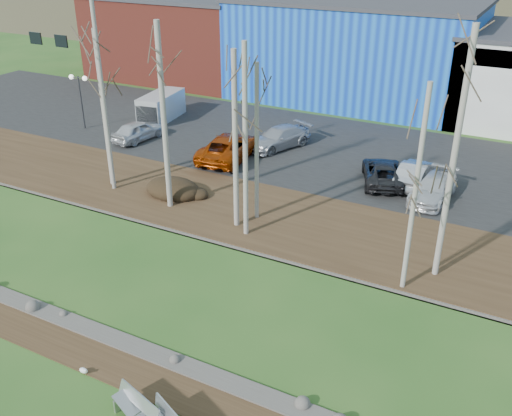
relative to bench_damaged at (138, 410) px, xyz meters
The scene contains 27 objects.
dirt_strip 1.73m from the bench_damaged, 103.18° to the left, with size 80.00×1.80×0.03m, color #382616.
near_bank_rocks 2.70m from the bench_damaged, 98.26° to the left, with size 80.00×0.80×0.50m, color #47423D, non-canonical shape.
river 6.76m from the bench_damaged, 93.25° to the left, with size 80.00×8.00×0.90m, color black, non-canonical shape.
far_bank_rocks 10.85m from the bench_damaged, 92.02° to the left, with size 80.00×0.80×0.46m, color #47423D, non-canonical shape.
far_bank 14.04m from the bench_damaged, 91.56° to the left, with size 80.00×7.00×0.15m, color #382616.
parking_lot 24.54m from the bench_damaged, 90.89° to the left, with size 80.00×14.00×0.14m, color black.
building_brick 45.73m from the bench_damaged, 122.32° to the left, with size 16.32×12.24×7.80m.
building_blue 39.23m from the bench_damaged, 99.40° to the left, with size 20.40×12.24×8.30m.
bench_damaged is the anchor object (origin of this frame).
seagull 3.02m from the bench_damaged, 165.80° to the left, with size 0.39×0.18×0.28m.
dirt_mound 16.31m from the bench_damaged, 121.33° to the left, with size 3.32×2.34×0.65m, color black.
birch_0 18.79m from the bench_damaged, 132.76° to the left, with size 0.28×0.28×8.81m.
birch_1 18.32m from the bench_damaged, 132.63° to the left, with size 0.21×0.21×10.52m.
birch_2 15.47m from the bench_damaged, 121.58° to the left, with size 0.29×0.29×9.67m.
birch_3 12.86m from the bench_damaged, 102.59° to the left, with size 0.24×0.24×9.27m.
birch_4 13.51m from the bench_damaged, 105.76° to the left, with size 0.26×0.26×8.76m.
birch_5 14.42m from the bench_damaged, 102.38° to the left, with size 0.21×0.21×7.99m.
birch_6 12.76m from the bench_damaged, 63.54° to the left, with size 0.21×0.21×8.67m.
birch_7 14.87m from the bench_damaged, 62.85° to the left, with size 0.26×0.26×10.53m.
street_lamp 29.39m from the bench_damaged, 135.89° to the left, with size 1.51×0.46×3.97m.
car_0 25.65m from the bench_damaged, 128.11° to the left, with size 1.63×4.06×1.38m, color silver.
car_1 21.72m from the bench_damaged, 112.69° to the left, with size 2.64×5.72×1.59m, color #9F3607.
car_2 24.29m from the bench_damaged, 105.32° to the left, with size 1.96×4.83×1.40m, color #A4A6AD.
car_3 21.74m from the bench_damaged, 81.53° to the left, with size 1.48×4.25×1.40m, color #A4A3A5.
car_4 20.99m from the bench_damaged, 85.90° to the left, with size 2.18×4.73×1.31m, color #232325.
car_5 20.56m from the bench_damaged, 76.99° to the left, with size 1.83×4.50×1.31m, color silver.
van_grey 30.18m from the bench_damaged, 124.88° to the left, with size 2.48×4.76×1.99m.
Camera 1 is at (9.61, -9.25, 13.80)m, focal length 40.00 mm.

